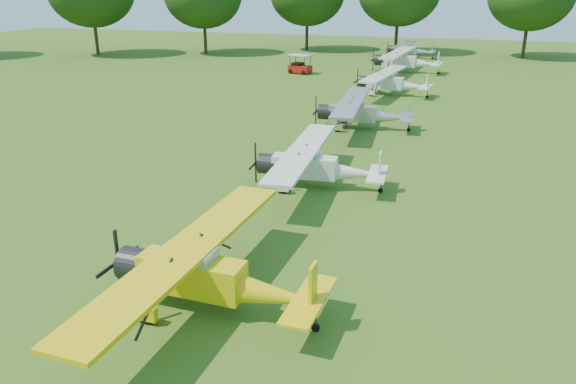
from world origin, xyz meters
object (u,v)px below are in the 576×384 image
aircraft_4 (360,111)px  golf_cart (300,67)px  aircraft_3 (315,164)px  aircraft_2 (207,272)px  aircraft_6 (404,59)px  aircraft_7 (409,49)px  aircraft_5 (391,81)px

aircraft_4 → golf_cart: bearing=111.5°
aircraft_4 → golf_cart: 24.31m
aircraft_3 → aircraft_4: 11.97m
aircraft_2 → aircraft_6: aircraft_6 is taller
aircraft_4 → aircraft_2: bearing=-94.9°
aircraft_2 → golf_cart: bearing=105.3°
aircraft_3 → aircraft_7: size_ratio=1.03×
aircraft_7 → golf_cart: (-9.87, -16.82, -0.47)m
aircraft_2 → aircraft_6: 49.38m
aircraft_4 → aircraft_7: size_ratio=1.06×
aircraft_4 → aircraft_5: 12.53m
aircraft_2 → aircraft_3: 11.34m
aircraft_5 → aircraft_7: size_ratio=1.06×
aircraft_2 → aircraft_4: bearing=91.8°
aircraft_2 → aircraft_7: (-0.12, 62.08, -0.12)m
aircraft_7 → aircraft_6: bearing=-80.8°
aircraft_3 → aircraft_5: size_ratio=0.97×
aircraft_2 → aircraft_5: aircraft_2 is taller
aircraft_6 → golf_cart: (-10.59, -4.11, -0.71)m
aircraft_6 → aircraft_7: (-0.72, 12.70, -0.24)m
aircraft_5 → golf_cart: (-10.84, 9.43, -0.54)m
aircraft_5 → golf_cart: aircraft_5 is taller
aircraft_5 → aircraft_7: (-0.97, 26.25, -0.07)m
aircraft_7 → golf_cart: 19.51m
golf_cart → aircraft_4: bearing=-49.4°
aircraft_4 → golf_cart: (-10.41, 21.96, -0.54)m
golf_cart → aircraft_5: bearing=-25.8°
aircraft_4 → aircraft_7: bearing=87.0°
aircraft_2 → aircraft_3: aircraft_2 is taller
aircraft_7 → golf_cart: golf_cart is taller
aircraft_4 → aircraft_6: size_ratio=0.87×
aircraft_4 → aircraft_6: bearing=85.8°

